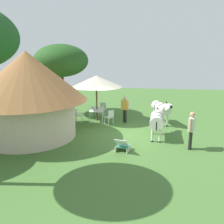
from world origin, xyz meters
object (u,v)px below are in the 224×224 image
at_px(thatched_hut, 28,90).
at_px(acacia_tree_far_lawn, 61,61).
at_px(patio_chair_east_end, 77,114).
at_px(zebra_by_umbrella, 161,108).
at_px(standing_watcher, 191,127).
at_px(zebra_nearest_camera, 157,120).
at_px(patio_dining_table, 97,110).
at_px(striped_lounge_chair, 123,146).
at_px(patio_chair_west_end, 103,108).
at_px(shade_umbrella, 96,81).
at_px(guest_beside_umbrella, 125,107).
at_px(patio_chair_near_hut, 110,116).

bearing_deg(thatched_hut, acacia_tree_far_lawn, 0.93).
relative_size(patio_chair_east_end, zebra_by_umbrella, 0.42).
distance_m(patio_chair_east_end, standing_watcher, 7.17).
height_order(standing_watcher, zebra_nearest_camera, standing_watcher).
relative_size(patio_dining_table, striped_lounge_chair, 1.78).
bearing_deg(patio_chair_west_end, patio_chair_east_end, 61.66).
relative_size(patio_dining_table, patio_chair_west_end, 1.74).
bearing_deg(patio_chair_west_end, shade_umbrella, 90.00).
height_order(thatched_hut, striped_lounge_chair, thatched_hut).
height_order(thatched_hut, guest_beside_umbrella, thatched_hut).
relative_size(patio_chair_west_end, acacia_tree_far_lawn, 0.18).
height_order(patio_chair_near_hut, standing_watcher, standing_watcher).
distance_m(zebra_nearest_camera, acacia_tree_far_lawn, 8.17).
relative_size(patio_chair_west_end, patio_chair_east_end, 1.00).
bearing_deg(patio_chair_east_end, patio_chair_west_end, 118.34).
bearing_deg(zebra_nearest_camera, acacia_tree_far_lawn, 150.57).
bearing_deg(guest_beside_umbrella, striped_lounge_chair, 126.60).
xyz_separation_m(patio_chair_west_end, acacia_tree_far_lawn, (0.16, 2.91, 3.23)).
relative_size(thatched_hut, patio_chair_west_end, 6.49).
relative_size(patio_chair_near_hut, acacia_tree_far_lawn, 0.18).
xyz_separation_m(patio_chair_west_end, patio_chair_near_hut, (-2.07, -0.83, 0.00)).
relative_size(patio_dining_table, patio_chair_east_end, 1.74).
bearing_deg(patio_chair_east_end, zebra_by_umbrella, 67.10).
xyz_separation_m(shade_umbrella, zebra_by_umbrella, (-0.20, -4.06, -1.55)).
relative_size(shade_umbrella, patio_chair_near_hut, 3.63).
xyz_separation_m(patio_chair_west_end, guest_beside_umbrella, (-1.49, -1.70, 0.48)).
distance_m(patio_chair_near_hut, zebra_by_umbrella, 3.18).
bearing_deg(guest_beside_umbrella, patio_chair_near_hut, 66.07).
relative_size(thatched_hut, zebra_by_umbrella, 2.73).
distance_m(patio_dining_table, patio_chair_near_hut, 1.27).
bearing_deg(guest_beside_umbrella, shade_umbrella, 25.24).
distance_m(standing_watcher, zebra_by_umbrella, 3.97).
bearing_deg(patio_chair_near_hut, standing_watcher, -88.03).
distance_m(guest_beside_umbrella, striped_lounge_chair, 4.54).
height_order(shade_umbrella, acacia_tree_far_lawn, acacia_tree_far_lawn).
bearing_deg(patio_chair_near_hut, patio_chair_west_end, 61.67).
height_order(shade_umbrella, guest_beside_umbrella, shade_umbrella).
relative_size(patio_chair_east_end, zebra_nearest_camera, 0.40).
height_order(guest_beside_umbrella, zebra_nearest_camera, guest_beside_umbrella).
height_order(patio_chair_near_hut, acacia_tree_far_lawn, acacia_tree_far_lawn).
xyz_separation_m(shade_umbrella, patio_dining_table, (-0.00, -0.00, -1.88)).
xyz_separation_m(patio_dining_table, standing_watcher, (-4.03, -5.14, 0.38)).
bearing_deg(patio_chair_west_end, striped_lounge_chair, 115.05).
height_order(patio_dining_table, acacia_tree_far_lawn, acacia_tree_far_lawn).
relative_size(standing_watcher, zebra_by_umbrella, 0.81).
height_order(patio_chair_east_end, patio_chair_near_hut, same).
relative_size(guest_beside_umbrella, acacia_tree_far_lawn, 0.34).
relative_size(thatched_hut, acacia_tree_far_lawn, 1.20).
xyz_separation_m(patio_chair_west_end, patio_chair_east_end, (-1.83, 1.27, 0.00)).
bearing_deg(patio_chair_west_end, zebra_nearest_camera, 138.04).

